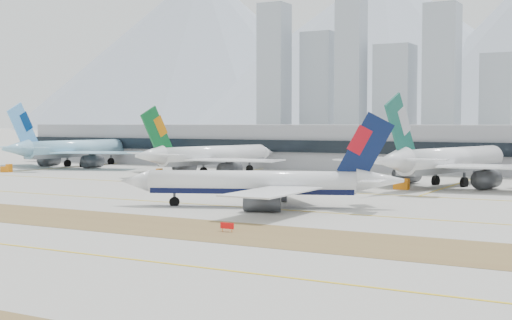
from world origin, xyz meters
The scene contains 11 objects.
ground centered at (0.00, 0.00, 0.00)m, with size 3000.00×3000.00×0.00m, color #A3A299.
taxiing_airliner centered at (17.48, -2.81, 4.33)m, with size 50.90×43.03×17.95m.
widebody_korean centered at (-98.54, 70.39, 6.02)m, with size 63.49×62.08×22.64m.
widebody_eva centered at (-35.17, 61.07, 5.51)m, with size 56.50×56.30×20.71m.
widebody_cathay centered at (37.03, 57.67, 6.04)m, with size 61.78×61.64×22.72m.
terminal centered at (0.00, 114.84, 7.50)m, with size 280.00×43.10×15.00m.
hold_sign_right centered at (27.55, -32.00, 0.88)m, with size 2.20×0.15×1.35m.
gse_a centered at (-98.32, 40.40, 1.05)m, with size 3.55×2.00×2.60m.
gse_b centered at (-43.33, 45.67, 1.05)m, with size 3.55×2.00×2.60m.
gse_c centered at (29.79, 43.78, 1.05)m, with size 3.55×2.00×2.60m.
city_skyline centered at (-106.76, 453.42, 49.80)m, with size 342.00×49.80×140.00m.
Camera 1 is at (80.39, -119.10, 15.71)m, focal length 50.00 mm.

